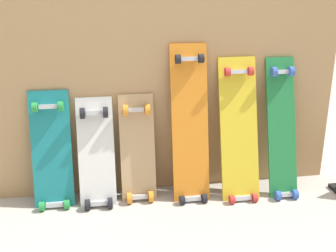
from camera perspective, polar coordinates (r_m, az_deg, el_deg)
The scene contains 8 objects.
ground_plane at distance 2.64m, azimuth -0.24°, elevation -8.79°, with size 12.00×12.00×0.00m, color #B2AAA0.
plywood_wall_panel at distance 2.43m, azimuth -0.53°, elevation 10.34°, with size 2.13×0.04×1.73m, color tan.
skateboard_teal at distance 2.47m, azimuth -15.68°, elevation -3.95°, with size 0.22×0.21×0.73m.
skateboard_white at distance 2.44m, azimuth -9.81°, elevation -4.35°, with size 0.21×0.25×0.68m.
skateboard_natural at distance 2.46m, azimuth -4.18°, elevation -3.76°, with size 0.21×0.21×0.69m.
skateboard_orange at distance 2.43m, azimuth 3.07°, elevation -0.51°, with size 0.22×0.27×0.98m.
skateboard_yellow at distance 2.50m, azimuth 9.77°, elevation -1.25°, with size 0.23×0.30×0.90m.
skateboard_green at distance 2.59m, azimuth 15.41°, elevation -0.99°, with size 0.17×0.31×0.88m.
Camera 1 is at (-0.36, -2.30, 1.23)m, focal length 44.29 mm.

